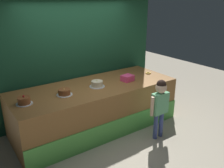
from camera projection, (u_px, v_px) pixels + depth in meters
name	position (u px, v px, depth m)	size (l,w,h in m)	color
ground_plane	(114.00, 140.00, 4.55)	(12.00, 12.00, 0.00)	#ADA38E
stage_platform	(96.00, 106.00, 4.89)	(3.31, 1.30, 0.91)	brown
curtain_backdrop	(77.00, 48.00, 5.09)	(3.95, 0.08, 3.08)	#19472D
child_figure	(160.00, 101.00, 4.38)	(0.45, 0.21, 1.18)	#3F4C8C
pink_box	(127.00, 78.00, 4.99)	(0.23, 0.20, 0.12)	#F54580
donut	(148.00, 73.00, 5.47)	(0.12, 0.12, 0.03)	#F2BF4C
cake_left	(24.00, 101.00, 3.89)	(0.27, 0.27, 0.16)	silver
cake_center	(64.00, 92.00, 4.26)	(0.29, 0.29, 0.14)	white
cake_right	(97.00, 84.00, 4.66)	(0.31, 0.31, 0.15)	silver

